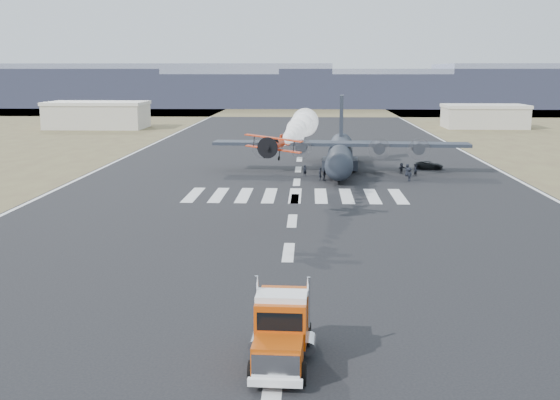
# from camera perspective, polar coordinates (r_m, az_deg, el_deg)

# --- Properties ---
(ground) EXTENTS (500.00, 500.00, 0.00)m
(ground) POSITION_cam_1_polar(r_m,az_deg,el_deg) (34.04, -0.56, -14.62)
(ground) COLOR black
(ground) RESTS_ON ground
(scrub_far) EXTENTS (500.00, 80.00, 0.00)m
(scrub_far) POSITION_cam_1_polar(r_m,az_deg,el_deg) (261.18, 2.07, 7.32)
(scrub_far) COLOR brown
(scrub_far) RESTS_ON ground
(runway_markings) EXTENTS (60.00, 260.00, 0.01)m
(runway_markings) POSITION_cam_1_polar(r_m,az_deg,el_deg) (91.93, 1.37, 1.46)
(runway_markings) COLOR silver
(runway_markings) RESTS_ON ground
(ridge_seg_c) EXTENTS (150.00, 50.00, 17.00)m
(ridge_seg_c) POSITION_cam_1_polar(r_m,az_deg,el_deg) (298.36, -10.63, 9.18)
(ridge_seg_c) COLOR slate
(ridge_seg_c) RESTS_ON ground
(ridge_seg_d) EXTENTS (150.00, 50.00, 13.00)m
(ridge_seg_d) POSITION_cam_1_polar(r_m,az_deg,el_deg) (290.89, 2.11, 8.93)
(ridge_seg_d) COLOR slate
(ridge_seg_d) RESTS_ON ground
(ridge_seg_e) EXTENTS (150.00, 50.00, 15.00)m
(ridge_seg_e) POSITION_cam_1_polar(r_m,az_deg,el_deg) (297.68, 14.88, 8.82)
(ridge_seg_e) COLOR slate
(ridge_seg_e) RESTS_ON ground
(hangar_left) EXTENTS (24.50, 14.50, 6.70)m
(hangar_left) POSITION_cam_1_polar(r_m,az_deg,el_deg) (184.10, -14.63, 6.73)
(hangar_left) COLOR #A8A495
(hangar_left) RESTS_ON ground
(hangar_right) EXTENTS (20.50, 12.50, 5.90)m
(hangar_right) POSITION_cam_1_polar(r_m,az_deg,el_deg) (186.49, 16.28, 6.57)
(hangar_right) COLOR #A8A495
(hangar_right) RESTS_ON ground
(semi_truck) EXTENTS (2.98, 8.11, 3.62)m
(semi_truck) POSITION_cam_1_polar(r_m,az_deg,el_deg) (35.58, 0.14, -10.36)
(semi_truck) COLOR black
(semi_truck) RESTS_ON ground
(aerobatic_biplane) EXTENTS (5.56, 5.00, 2.35)m
(aerobatic_biplane) POSITION_cam_1_polar(r_m,az_deg,el_deg) (66.24, -0.46, 4.48)
(aerobatic_biplane) COLOR red
(smoke_trail) EXTENTS (4.72, 25.39, 3.47)m
(smoke_trail) POSITION_cam_1_polar(r_m,az_deg,el_deg) (87.01, 1.82, 6.03)
(smoke_trail) COLOR white
(transport_aircraft) EXTENTS (36.62, 30.14, 10.58)m
(transport_aircraft) POSITION_cam_1_polar(r_m,az_deg,el_deg) (102.85, 4.92, 3.92)
(transport_aircraft) COLOR #1F272F
(transport_aircraft) RESTS_ON ground
(support_vehicle) EXTENTS (4.48, 2.53, 1.18)m
(support_vehicle) POSITION_cam_1_polar(r_m,az_deg,el_deg) (106.48, 11.98, 2.79)
(support_vehicle) COLOR black
(support_vehicle) RESTS_ON ground
(crew_a) EXTENTS (0.56, 0.66, 1.70)m
(crew_a) POSITION_cam_1_polar(r_m,az_deg,el_deg) (93.67, 3.28, 2.14)
(crew_a) COLOR black
(crew_a) RESTS_ON ground
(crew_b) EXTENTS (0.79, 0.92, 1.61)m
(crew_b) POSITION_cam_1_polar(r_m,az_deg,el_deg) (99.39, 4.16, 2.58)
(crew_b) COLOR black
(crew_b) RESTS_ON ground
(crew_c) EXTENTS (1.18, 1.25, 1.82)m
(crew_c) POSITION_cam_1_polar(r_m,az_deg,el_deg) (94.11, 10.45, 2.05)
(crew_c) COLOR black
(crew_c) RESTS_ON ground
(crew_d) EXTENTS (0.77, 1.12, 1.74)m
(crew_d) POSITION_cam_1_polar(r_m,az_deg,el_deg) (93.08, 3.62, 2.09)
(crew_d) COLOR black
(crew_d) RESTS_ON ground
(crew_e) EXTENTS (0.88, 0.59, 1.71)m
(crew_e) POSITION_cam_1_polar(r_m,az_deg,el_deg) (98.67, 10.31, 2.41)
(crew_e) COLOR black
(crew_e) RESTS_ON ground
(crew_f) EXTENTS (1.40, 1.34, 1.58)m
(crew_f) POSITION_cam_1_polar(r_m,az_deg,el_deg) (100.65, 9.84, 2.55)
(crew_f) COLOR black
(crew_f) RESTS_ON ground
(crew_g) EXTENTS (0.74, 0.72, 1.58)m
(crew_g) POSITION_cam_1_polar(r_m,az_deg,el_deg) (97.03, 2.04, 2.40)
(crew_g) COLOR black
(crew_g) RESTS_ON ground
(crew_h) EXTENTS (0.99, 0.92, 1.74)m
(crew_h) POSITION_cam_1_polar(r_m,az_deg,el_deg) (98.69, 11.03, 2.40)
(crew_h) COLOR black
(crew_h) RESTS_ON ground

